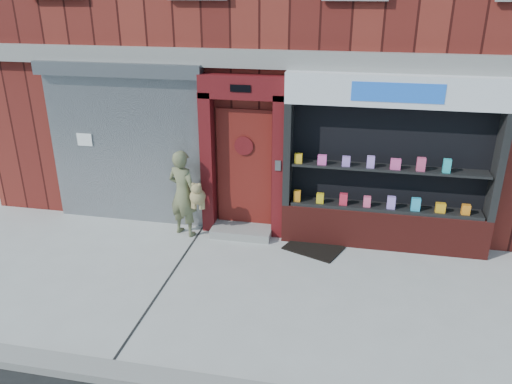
# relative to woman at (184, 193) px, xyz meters

# --- Properties ---
(ground) EXTENTS (80.00, 80.00, 0.00)m
(ground) POSITION_rel_woman_xyz_m (1.77, -1.54, -0.81)
(ground) COLOR #9E9E99
(ground) RESTS_ON ground
(shutter_bay) EXTENTS (3.10, 0.30, 3.04)m
(shutter_bay) POSITION_rel_woman_xyz_m (-1.23, 0.39, 0.91)
(shutter_bay) COLOR gray
(shutter_bay) RESTS_ON ground
(red_door_bay) EXTENTS (1.52, 0.58, 2.90)m
(red_door_bay) POSITION_rel_woman_xyz_m (1.02, 0.32, 0.65)
(red_door_bay) COLOR #500D10
(red_door_bay) RESTS_ON ground
(pharmacy_bay) EXTENTS (3.50, 0.41, 3.00)m
(pharmacy_bay) POSITION_rel_woman_xyz_m (3.52, 0.28, 0.56)
(pharmacy_bay) COLOR maroon
(pharmacy_bay) RESTS_ON ground
(woman) EXTENTS (0.80, 0.56, 1.62)m
(woman) POSITION_rel_woman_xyz_m (0.00, 0.00, 0.00)
(woman) COLOR #616442
(woman) RESTS_ON ground
(doormat) EXTENTS (1.11, 0.95, 0.02)m
(doormat) POSITION_rel_woman_xyz_m (2.37, -0.10, -0.80)
(doormat) COLOR black
(doormat) RESTS_ON ground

